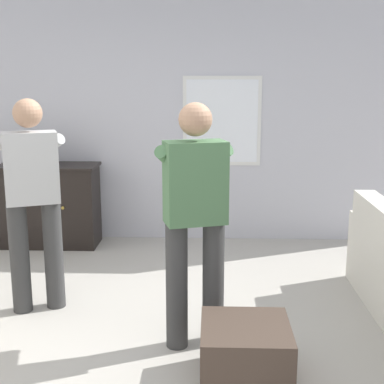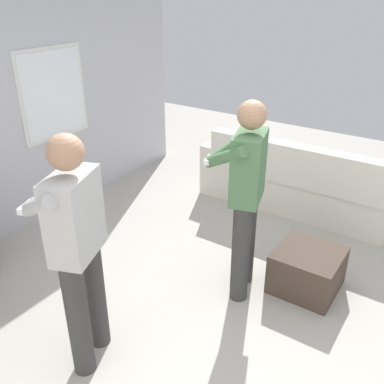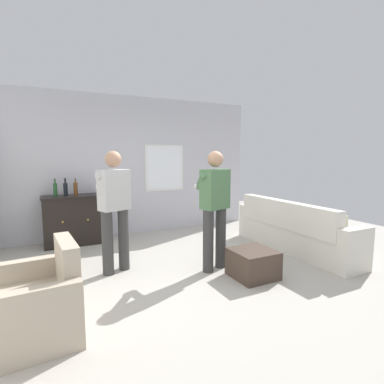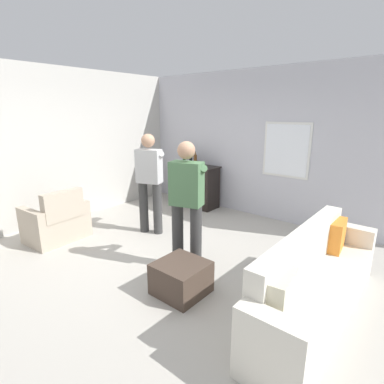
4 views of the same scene
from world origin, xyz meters
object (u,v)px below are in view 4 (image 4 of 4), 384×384
object	(u,v)px
sideboard_cabinet	(195,186)
person_standing_right	(187,200)
bottle_wine_green	(184,158)
couch	(315,284)
ottoman	(181,278)
armchair	(57,223)
bottle_liquor_amber	(195,160)
person_standing_left	(150,179)
bottle_spirits_clear	(191,159)

from	to	relation	value
sideboard_cabinet	person_standing_right	world-z (taller)	person_standing_right
bottle_wine_green	couch	bearing A→B (deg)	-29.95
bottle_wine_green	ottoman	size ratio (longest dim) A/B	0.58
couch	armchair	bearing A→B (deg)	-168.44
sideboard_cabinet	ottoman	distance (m)	3.33
armchair	sideboard_cabinet	xyz separation A→B (m)	(0.53, 2.84, 0.16)
sideboard_cabinet	ottoman	world-z (taller)	sideboard_cabinet
ottoman	bottle_liquor_amber	bearing A→B (deg)	126.46
armchair	person_standing_left	distance (m)	1.64
person_standing_left	ottoman	bearing A→B (deg)	-32.38
sideboard_cabinet	person_standing_left	distance (m)	1.76
bottle_wine_green	person_standing_left	xyz separation A→B (m)	(0.67, -1.63, -0.09)
sideboard_cabinet	ottoman	size ratio (longest dim) A/B	1.99
couch	person_standing_left	size ratio (longest dim) A/B	1.44
bottle_spirits_clear	ottoman	distance (m)	3.50
bottle_spirits_clear	person_standing_right	xyz separation A→B (m)	(1.78, -2.19, -0.09)
sideboard_cabinet	ottoman	xyz separation A→B (m)	(1.98, -2.66, -0.27)
bottle_liquor_amber	ottoman	bearing A→B (deg)	-53.54
ottoman	person_standing_right	world-z (taller)	person_standing_right
bottle_liquor_amber	bottle_spirits_clear	size ratio (longest dim) A/B	0.97
person_standing_left	bottle_wine_green	bearing A→B (deg)	112.36
bottle_wine_green	person_standing_right	bearing A→B (deg)	-48.06
bottle_spirits_clear	person_standing_right	size ratio (longest dim) A/B	0.19
couch	bottle_spirits_clear	xyz separation A→B (m)	(-3.39, 2.07, 0.69)
couch	armchair	distance (m)	3.88
bottle_spirits_clear	person_standing_left	world-z (taller)	person_standing_left
bottle_wine_green	armchair	bearing A→B (deg)	-95.00
couch	armchair	world-z (taller)	couch
bottle_spirits_clear	ottoman	world-z (taller)	bottle_spirits_clear
bottle_liquor_amber	ottoman	distance (m)	3.37
bottle_wine_green	person_standing_right	distance (m)	2.92
armchair	ottoman	world-z (taller)	armchair
bottle_liquor_amber	person_standing_left	bearing A→B (deg)	-78.09
couch	person_standing_left	bearing A→B (deg)	171.80
sideboard_cabinet	bottle_wine_green	distance (m)	0.64
person_standing_right	person_standing_left	bearing A→B (deg)	157.26
couch	sideboard_cabinet	size ratio (longest dim) A/B	2.24
bottle_wine_green	bottle_liquor_amber	xyz separation A→B (m)	(0.33, -0.02, -0.00)
couch	bottle_wine_green	size ratio (longest dim) A/B	7.64
bottle_spirits_clear	person_standing_right	bearing A→B (deg)	-50.89
couch	person_standing_right	world-z (taller)	person_standing_right
couch	ottoman	distance (m)	1.43
armchair	ottoman	xyz separation A→B (m)	(2.52, 0.18, -0.10)
armchair	person_standing_left	xyz separation A→B (m)	(0.92, 1.19, 0.65)
person_standing_right	armchair	bearing A→B (deg)	-163.29
ottoman	armchair	bearing A→B (deg)	-175.91
bottle_spirits_clear	person_standing_left	distance (m)	1.73
person_standing_left	person_standing_right	xyz separation A→B (m)	(1.28, -0.53, 0.00)
couch	bottle_liquor_amber	bearing A→B (deg)	147.86
bottle_wine_green	bottle_spirits_clear	size ratio (longest dim) A/B	1.00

